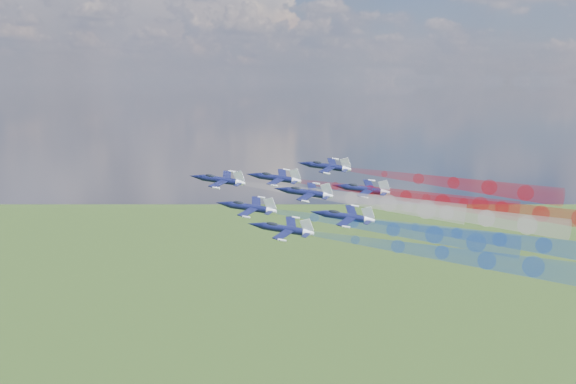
{
  "coord_description": "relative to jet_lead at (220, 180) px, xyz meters",
  "views": [
    {
      "loc": [
        8.13,
        -130.67,
        179.89
      ],
      "look_at": [
        11.0,
        13.58,
        156.24
      ],
      "focal_mm": 42.12,
      "sensor_mm": 36.0,
      "label": 1
    }
  ],
  "objects": [
    {
      "name": "trail_inner_left",
      "position": [
        35.53,
        -20.3,
        -6.85
      ],
      "size": [
        47.21,
        17.65,
        10.05
      ],
      "primitive_type": null,
      "rotation": [
        0.1,
        -0.22,
        1.28
      ],
      "color": "blue"
    },
    {
      "name": "trail_lead",
      "position": [
        28.61,
        -7.74,
        -2.94
      ],
      "size": [
        47.21,
        17.65,
        10.05
      ],
      "primitive_type": null,
      "rotation": [
        0.1,
        -0.22,
        1.28
      ],
      "color": "white"
    },
    {
      "name": "jet_outer_right",
      "position": [
        24.71,
        10.65,
        1.64
      ],
      "size": [
        16.0,
        14.41,
        7.17
      ],
      "primitive_type": null,
      "rotation": [
        0.1,
        -0.22,
        1.28
      ],
      "color": "black"
    },
    {
      "name": "trail_inner_right",
      "position": [
        41.17,
        -3.6,
        -3.12
      ],
      "size": [
        47.21,
        17.65,
        10.05
      ],
      "primitive_type": null,
      "rotation": [
        0.1,
        -0.22,
        1.28
      ],
      "color": "red"
    },
    {
      "name": "trail_outer_left",
      "position": [
        42.55,
        -31.03,
        -9.07
      ],
      "size": [
        47.21,
        17.65,
        10.05
      ],
      "primitive_type": null,
      "rotation": [
        0.1,
        -0.22,
        1.28
      ],
      "color": "blue"
    },
    {
      "name": "jet_center_third",
      "position": [
        18.96,
        -6.29,
        -1.9
      ],
      "size": [
        16.0,
        14.41,
        7.17
      ],
      "primitive_type": null,
      "rotation": [
        0.1,
        -0.22,
        1.28
      ],
      "color": "black"
    },
    {
      "name": "trail_rear_left",
      "position": [
        54.9,
        -25.56,
        -7.81
      ],
      "size": [
        47.21,
        17.65,
        10.05
      ],
      "primitive_type": null,
      "rotation": [
        0.1,
        -0.22,
        1.28
      ],
      "color": "blue"
    },
    {
      "name": "trail_center_third",
      "position": [
        47.57,
        -14.03,
        -4.85
      ],
      "size": [
        47.21,
        17.65,
        10.05
      ],
      "primitive_type": null,
      "rotation": [
        0.1,
        -0.22,
        1.28
      ],
      "color": "white"
    },
    {
      "name": "jet_inner_left",
      "position": [
        6.92,
        -12.56,
        -3.9
      ],
      "size": [
        16.0,
        14.41,
        7.17
      ],
      "primitive_type": null,
      "rotation": [
        0.1,
        -0.22,
        1.28
      ],
      "color": "black"
    },
    {
      "name": "trail_outer_right",
      "position": [
        53.32,
        2.91,
        -1.3
      ],
      "size": [
        47.21,
        17.65,
        10.05
      ],
      "primitive_type": null,
      "rotation": [
        0.1,
        -0.22,
        1.28
      ],
      "color": "red"
    },
    {
      "name": "jet_rear_left",
      "position": [
        26.29,
        -17.82,
        -4.86
      ],
      "size": [
        16.0,
        14.41,
        7.17
      ],
      "primitive_type": null,
      "rotation": [
        0.1,
        -0.22,
        1.28
      ],
      "color": "black"
    },
    {
      "name": "jet_lead",
      "position": [
        0.0,
        0.0,
        0.0
      ],
      "size": [
        16.0,
        14.41,
        7.17
      ],
      "primitive_type": null,
      "rotation": [
        0.1,
        -0.22,
        1.28
      ],
      "color": "black"
    },
    {
      "name": "trail_rear_right",
      "position": [
        60.62,
        -9.17,
        -4.93
      ],
      "size": [
        47.21,
        17.65,
        10.05
      ],
      "primitive_type": null,
      "rotation": [
        0.1,
        -0.22,
        1.28
      ],
      "color": "red"
    },
    {
      "name": "jet_inner_right",
      "position": [
        12.56,
        4.14,
        -0.18
      ],
      "size": [
        16.0,
        14.41,
        7.17
      ],
      "primitive_type": null,
      "rotation": [
        0.1,
        -0.22,
        1.28
      ],
      "color": "black"
    },
    {
      "name": "jet_rear_right",
      "position": [
        32.01,
        -1.43,
        -1.98
      ],
      "size": [
        16.0,
        14.41,
        7.17
      ],
      "primitive_type": null,
      "rotation": [
        0.1,
        -0.22,
        1.28
      ],
      "color": "black"
    },
    {
      "name": "jet_outer_left",
      "position": [
        13.94,
        -23.29,
        -6.12
      ],
      "size": [
        16.0,
        14.41,
        7.17
      ],
      "primitive_type": null,
      "rotation": [
        0.1,
        -0.22,
        1.28
      ],
      "color": "black"
    }
  ]
}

